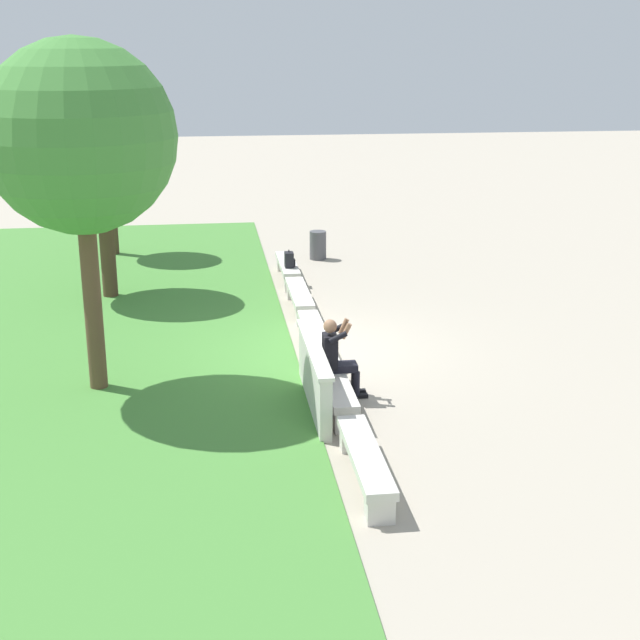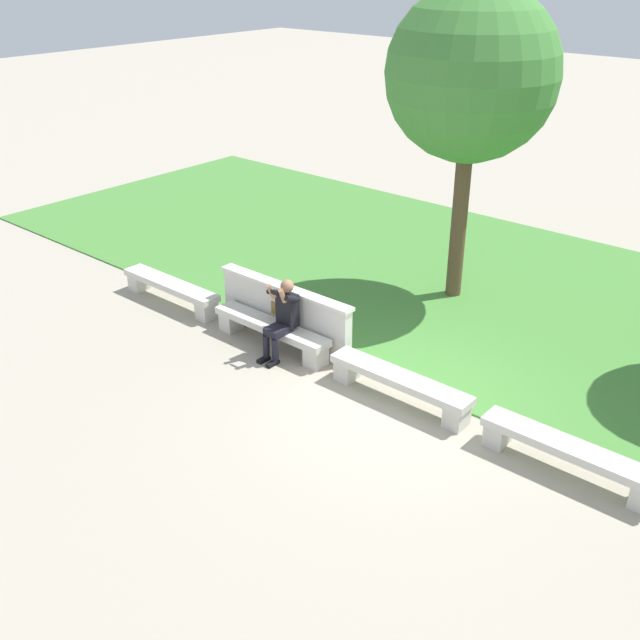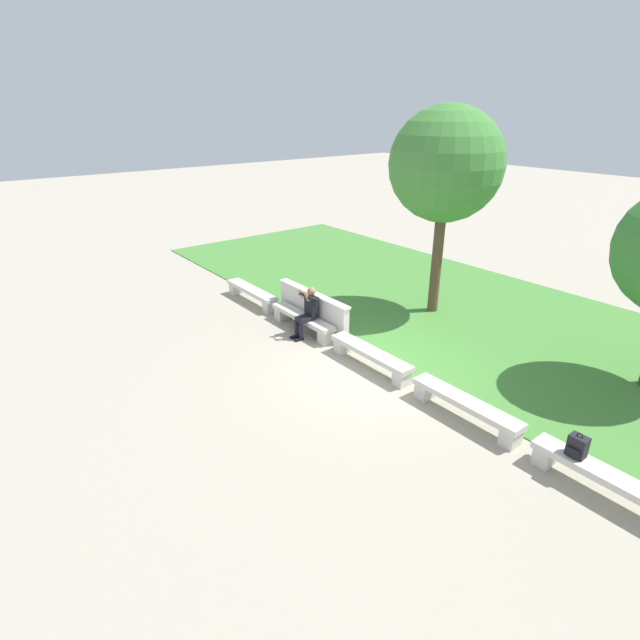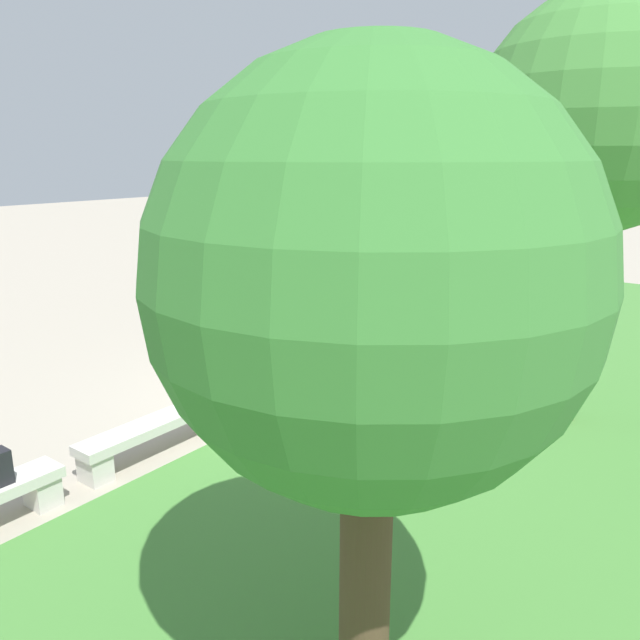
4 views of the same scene
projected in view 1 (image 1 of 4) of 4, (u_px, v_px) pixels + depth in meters
name	position (u px, v px, depth m)	size (l,w,h in m)	color
ground_plane	(315.00, 351.00, 16.67)	(80.00, 80.00, 0.00)	#A89E8C
grass_strip	(75.00, 361.00, 16.12)	(24.83, 8.00, 0.03)	#478438
bench_main	(365.00, 461.00, 11.62)	(2.34, 0.40, 0.45)	beige
bench_near	(335.00, 387.00, 14.10)	(2.34, 0.40, 0.45)	beige
bench_mid	(315.00, 335.00, 16.58)	(2.34, 0.40, 0.45)	beige
bench_far	(299.00, 297.00, 19.06)	(2.34, 0.40, 0.45)	beige
bench_end	(288.00, 267.00, 21.54)	(2.34, 0.40, 0.45)	beige
backrest_wall_with_plaque	(314.00, 376.00, 13.99)	(2.83, 0.24, 1.01)	beige
person_photographer	(337.00, 354.00, 14.31)	(0.47, 0.72, 1.32)	black
backpack	(289.00, 260.00, 20.94)	(0.28, 0.24, 0.43)	black
tree_behind_wall	(101.00, 166.00, 19.32)	(2.61, 2.61, 4.29)	#4C3826
tree_left_background	(105.00, 126.00, 23.17)	(1.99, 1.99, 4.48)	#4C3826
tree_right_background	(80.00, 139.00, 13.65)	(3.00, 3.00, 5.64)	brown
trash_bin	(318.00, 245.00, 23.59)	(0.44, 0.44, 0.75)	#4C4C51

